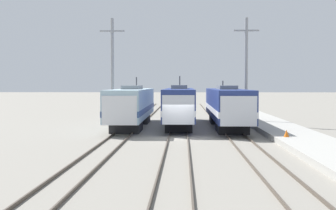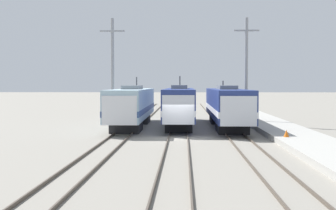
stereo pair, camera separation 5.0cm
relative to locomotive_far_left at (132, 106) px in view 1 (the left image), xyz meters
name	(u,v)px [view 1 (the left image)]	position (x,y,z in m)	size (l,w,h in m)	color
ground_plane	(178,138)	(4.47, -8.32, -2.04)	(400.00, 400.00, 0.00)	gray
rail_pair_far_left	(120,136)	(0.00, -8.32, -1.97)	(1.51, 120.00, 0.15)	#4C4238
rail_pair_center	(178,137)	(4.47, -8.32, -1.97)	(1.51, 120.00, 0.15)	#4C4238
rail_pair_far_right	(237,137)	(8.95, -8.32, -1.97)	(1.51, 120.00, 0.15)	#4C4238
locomotive_far_left	(132,106)	(0.00, 0.00, 0.00)	(2.96, 18.16, 4.81)	#232326
locomotive_center	(179,105)	(4.47, 1.12, 0.02)	(2.76, 18.77, 4.93)	black
locomotive_far_right	(227,106)	(8.95, 0.06, 0.00)	(2.98, 19.47, 4.44)	black
catenary_tower_left	(112,69)	(-2.41, 3.92, 3.56)	(2.54, 0.33, 10.79)	gray
catenary_tower_right	(246,69)	(11.22, 3.92, 3.56)	(2.54, 0.33, 10.79)	gray
platform	(294,135)	(13.22, -8.32, -1.84)	(4.00, 120.00, 0.41)	#A8A59E
traffic_cone	(286,133)	(12.03, -11.17, -1.38)	(0.38, 0.38, 0.50)	orange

